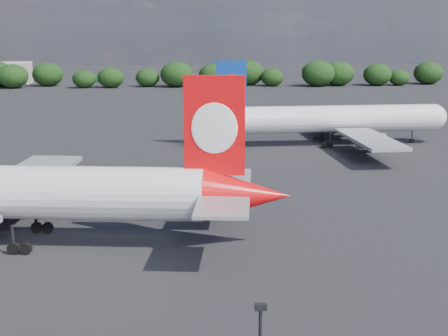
{
  "coord_description": "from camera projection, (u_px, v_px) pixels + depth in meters",
  "views": [
    {
      "loc": [
        11.91,
        -45.23,
        21.08
      ],
      "look_at": [
        16.0,
        12.0,
        8.0
      ],
      "focal_mm": 50.0,
      "sensor_mm": 36.0,
      "label": 1
    }
  ],
  "objects": [
    {
      "name": "qantas_airliner",
      "position": [
        19.0,
        194.0,
        60.94
      ],
      "size": [
        51.11,
        48.7,
        16.67
      ],
      "color": "silver",
      "rests_on": "ground"
    },
    {
      "name": "ground",
      "position": [
        110.0,
        153.0,
        106.2
      ],
      "size": [
        500.0,
        500.0,
        0.0
      ],
      "primitive_type": "plane",
      "color": "black",
      "rests_on": "ground"
    },
    {
      "name": "china_southern_airliner",
      "position": [
        328.0,
        120.0,
        112.16
      ],
      "size": [
        46.69,
        44.36,
        15.25
      ],
      "color": "silver",
      "rests_on": "ground"
    },
    {
      "name": "highway_sign",
      "position": [
        93.0,
        79.0,
        217.06
      ],
      "size": [
        6.0,
        0.3,
        4.5
      ],
      "color": "#136229",
      "rests_on": "ground"
    },
    {
      "name": "horizon_treeline",
      "position": [
        175.0,
        75.0,
        222.28
      ],
      "size": [
        201.29,
        17.47,
        9.34
      ],
      "color": "black",
      "rests_on": "ground"
    },
    {
      "name": "billboard_yellow",
      "position": [
        179.0,
        75.0,
        224.81
      ],
      "size": [
        5.0,
        0.3,
        5.5
      ],
      "color": "yellow",
      "rests_on": "ground"
    }
  ]
}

